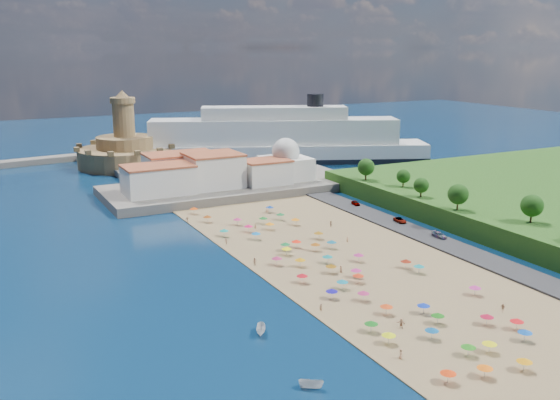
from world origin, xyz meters
TOP-DOWN VIEW (x-y plane):
  - ground at (0.00, 0.00)m, footprint 700.00×700.00m
  - terrace at (10.00, 73.00)m, footprint 90.00×36.00m
  - jetty at (-12.00, 108.00)m, footprint 18.00×70.00m
  - waterfront_buildings at (-3.05, 73.64)m, footprint 57.00×29.00m
  - domed_building at (30.00, 71.00)m, footprint 16.00×16.00m
  - fortress at (-12.00, 138.00)m, footprint 40.00×40.00m
  - cruise_ship at (49.95, 119.56)m, footprint 134.05×72.30m
  - beach_parasols at (-1.41, -14.02)m, footprint 32.59×116.37m
  - beachgoers at (-2.95, -1.66)m, footprint 35.58×94.93m
  - moored_boats at (-30.61, -42.23)m, footprint 4.95×23.99m
  - parked_cars at (36.00, 11.48)m, footprint 2.86×43.87m
  - hillside_trees at (48.67, -6.77)m, footprint 14.38×110.30m

SIDE VIEW (x-z plane):
  - ground at x=0.00m, z-range 0.00..0.00m
  - moored_boats at x=-30.61m, z-range -0.03..1.62m
  - beachgoers at x=-2.95m, z-range 0.19..2.09m
  - jetty at x=-12.00m, z-range 0.00..2.40m
  - parked_cars at x=36.00m, z-range 0.69..2.08m
  - terrace at x=10.00m, z-range 0.00..3.00m
  - beach_parasols at x=-1.41m, z-range 1.05..3.25m
  - fortress at x=-12.00m, z-range -9.52..22.88m
  - waterfront_buildings at x=-3.05m, z-range 2.38..13.38m
  - cruise_ship at x=49.95m, z-range -6.10..23.82m
  - domed_building at x=30.00m, z-range 1.47..16.47m
  - hillside_trees at x=48.67m, z-range 6.44..13.77m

